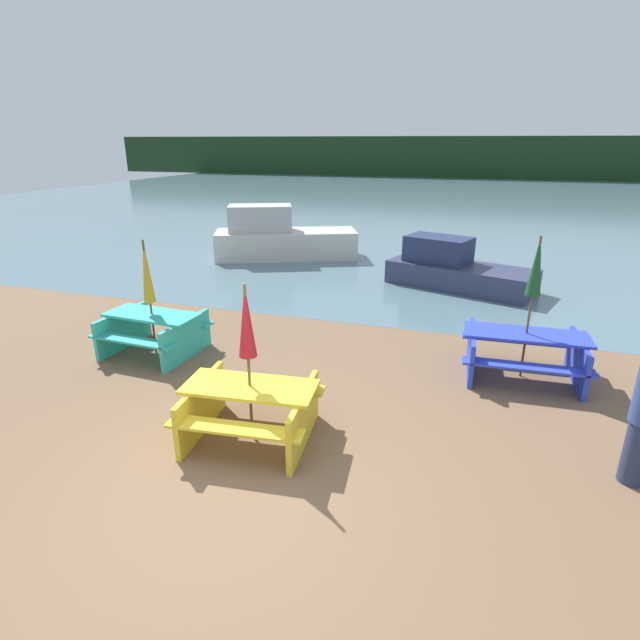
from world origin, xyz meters
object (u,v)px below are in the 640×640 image
at_px(picnic_table_yellow, 251,406).
at_px(umbrella_darkgreen, 536,269).
at_px(boat_second, 280,238).
at_px(picnic_table_blue, 524,350).
at_px(boat, 455,269).
at_px(umbrella_gold, 147,273).
at_px(umbrella_crimson, 246,323).
at_px(picnic_table_teal, 153,329).

bearing_deg(picnic_table_yellow, umbrella_darkgreen, 41.09).
relative_size(picnic_table_yellow, boat_second, 0.38).
xyz_separation_m(picnic_table_blue, umbrella_darkgreen, (-0.00, -0.00, 1.33)).
distance_m(picnic_table_blue, boat, 5.27).
bearing_deg(umbrella_gold, umbrella_crimson, -34.61).
distance_m(picnic_table_blue, umbrella_darkgreen, 1.33).
bearing_deg(umbrella_gold, picnic_table_blue, 9.20).
distance_m(picnic_table_blue, umbrella_crimson, 4.61).
bearing_deg(umbrella_gold, picnic_table_teal, 0.00).
bearing_deg(picnic_table_yellow, picnic_table_teal, 145.39).
bearing_deg(umbrella_darkgreen, picnic_table_blue, 63.43).
relative_size(picnic_table_blue, boat, 0.50).
height_order(picnic_table_teal, boat_second, boat_second).
xyz_separation_m(picnic_table_teal, umbrella_crimson, (2.81, -1.94, 1.11)).
distance_m(umbrella_darkgreen, umbrella_crimson, 4.48).
bearing_deg(picnic_table_yellow, umbrella_crimson, 104.04).
bearing_deg(picnic_table_teal, umbrella_gold, 180.00).
height_order(umbrella_gold, boat, umbrella_gold).
bearing_deg(picnic_table_teal, boat, 51.79).
bearing_deg(umbrella_crimson, umbrella_darkgreen, 41.09).
xyz_separation_m(picnic_table_teal, boat_second, (-0.78, 7.86, 0.17)).
distance_m(picnic_table_yellow, umbrella_gold, 3.56).
distance_m(picnic_table_yellow, picnic_table_teal, 3.41).
distance_m(picnic_table_teal, boat, 7.74).
bearing_deg(boat, boat_second, -178.94).
relative_size(picnic_table_teal, picnic_table_blue, 0.88).
relative_size(umbrella_gold, boat_second, 0.44).
height_order(umbrella_darkgreen, boat, umbrella_darkgreen).
bearing_deg(umbrella_gold, picnic_table_yellow, -34.61).
height_order(picnic_table_teal, picnic_table_blue, picnic_table_blue).
height_order(umbrella_crimson, umbrella_gold, same).
bearing_deg(boat_second, umbrella_gold, -107.19).
bearing_deg(boat, picnic_table_teal, -109.41).
bearing_deg(picnic_table_teal, umbrella_crimson, -34.61).
xyz_separation_m(picnic_table_blue, umbrella_crimson, (-3.37, -2.94, 1.10)).
relative_size(umbrella_darkgreen, boat_second, 0.49).
bearing_deg(boat_second, picnic_table_blue, -67.44).
xyz_separation_m(umbrella_darkgreen, boat_second, (-6.96, 6.86, -1.16)).
xyz_separation_m(umbrella_crimson, umbrella_gold, (-2.81, 1.94, -0.08)).
bearing_deg(umbrella_crimson, picnic_table_yellow, -75.96).
bearing_deg(umbrella_crimson, picnic_table_blue, 41.09).
bearing_deg(picnic_table_blue, picnic_table_yellow, -138.91).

